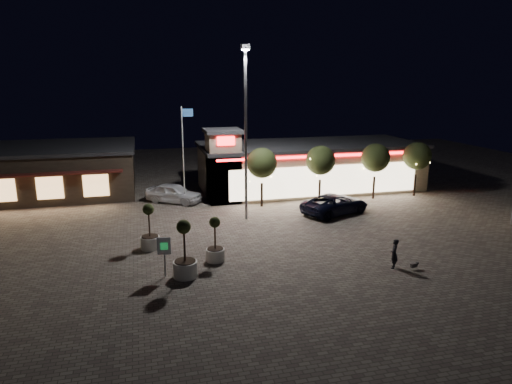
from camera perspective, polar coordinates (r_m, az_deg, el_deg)
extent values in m
plane|color=#6E6559|center=(26.10, -1.49, -8.76)|extent=(90.00, 90.00, 0.00)
cube|color=tan|center=(43.12, 6.71, 3.07)|extent=(20.00, 8.00, 4.00)
cube|color=#262628|center=(42.77, 6.79, 5.90)|extent=(20.40, 8.40, 0.30)
cube|color=#FBE4BC|center=(39.53, 8.79, 1.41)|extent=(17.00, 0.12, 2.60)
cube|color=#FF141A|center=(39.10, 8.93, 4.48)|extent=(19.00, 0.10, 0.18)
cube|color=tan|center=(38.06, -4.11, 3.06)|extent=(2.60, 2.60, 5.80)
cube|color=#262628|center=(37.60, -4.19, 7.62)|extent=(3.00, 3.00, 0.30)
cube|color=#FF141A|center=(36.36, -3.79, 6.38)|extent=(1.40, 0.10, 0.70)
cube|color=#382D23|center=(45.06, -25.25, 2.29)|extent=(16.00, 10.00, 4.00)
cube|color=#262628|center=(44.73, -25.53, 4.99)|extent=(16.40, 10.40, 0.30)
cube|color=#591E19|center=(39.72, -26.74, 1.90)|extent=(14.40, 0.80, 0.15)
cube|color=#FFBE72|center=(40.77, -29.19, 0.16)|extent=(2.00, 0.12, 1.80)
cube|color=#FFBE72|center=(40.00, -24.36, 0.46)|extent=(2.00, 0.12, 1.80)
cube|color=#FFBE72|center=(39.52, -19.37, 0.77)|extent=(2.00, 0.12, 1.80)
cylinder|color=gray|center=(32.58, -1.28, 6.77)|extent=(0.20, 0.20, 12.00)
cube|color=gray|center=(32.39, -1.35, 17.71)|extent=(0.60, 0.40, 0.35)
cube|color=white|center=(32.38, -1.34, 17.36)|extent=(0.45, 0.30, 0.08)
cylinder|color=white|center=(37.13, -9.08, 4.37)|extent=(0.10, 0.10, 8.00)
cube|color=#254E88|center=(36.77, -8.58, 9.79)|extent=(0.90, 0.04, 0.60)
cylinder|color=#332319|center=(36.87, 0.72, -0.35)|extent=(0.20, 0.20, 1.92)
sphere|color=#2D3819|center=(36.31, 0.74, 3.64)|extent=(2.42, 2.42, 2.42)
cylinder|color=#332319|center=(38.44, 7.94, 0.11)|extent=(0.20, 0.20, 1.92)
sphere|color=#2D3819|center=(37.90, 8.07, 3.95)|extent=(2.42, 2.42, 2.42)
cylinder|color=#332319|center=(40.57, 14.49, 0.53)|extent=(0.20, 0.20, 1.92)
sphere|color=#2D3819|center=(40.06, 14.72, 4.16)|extent=(2.42, 2.42, 2.42)
cylinder|color=#332319|center=(42.62, 19.21, 0.83)|extent=(0.20, 0.20, 1.92)
sphere|color=#2D3819|center=(42.14, 19.50, 4.29)|extent=(2.42, 2.42, 2.42)
imported|color=black|center=(35.44, 9.88, -1.46)|extent=(6.14, 4.44, 1.55)
imported|color=white|center=(38.69, -10.24, -0.13)|extent=(4.98, 4.20, 1.61)
imported|color=black|center=(26.17, 16.89, -7.40)|extent=(0.66, 0.72, 1.64)
cube|color=#59514C|center=(26.47, 19.13, -8.65)|extent=(0.43, 0.25, 0.21)
sphere|color=#59514C|center=(26.60, 19.48, -8.37)|extent=(0.19, 0.19, 0.19)
cylinder|color=silver|center=(28.67, -13.08, -6.18)|extent=(1.16, 1.16, 0.77)
cylinder|color=black|center=(28.53, -13.13, -5.42)|extent=(1.00, 1.00, 0.06)
cylinder|color=#332319|center=(28.25, -13.23, -3.71)|extent=(0.10, 0.10, 1.73)
sphere|color=#2D3819|center=(28.02, -13.32, -2.11)|extent=(0.67, 0.67, 0.67)
cylinder|color=silver|center=(24.43, -8.82, -9.50)|extent=(1.27, 1.27, 0.85)
cylinder|color=black|center=(24.25, -8.86, -8.54)|extent=(1.10, 1.10, 0.06)
cylinder|color=#332319|center=(23.90, -8.95, -6.36)|extent=(0.11, 0.11, 1.91)
sphere|color=#2D3819|center=(23.60, -9.03, -4.31)|extent=(0.74, 0.74, 0.74)
cylinder|color=silver|center=(26.27, -5.10, -7.83)|extent=(1.06, 1.06, 0.71)
cylinder|color=black|center=(26.14, -5.11, -7.07)|extent=(0.92, 0.92, 0.05)
cylinder|color=#332319|center=(25.85, -5.15, -5.37)|extent=(0.09, 0.09, 1.59)
sphere|color=#2D3819|center=(25.61, -5.19, -3.78)|extent=(0.62, 0.62, 0.62)
cylinder|color=gray|center=(24.57, -11.31, -8.89)|extent=(0.09, 0.09, 1.31)
cube|color=white|center=(24.19, -11.43, -6.62)|extent=(0.71, 0.20, 0.93)
cube|color=#168938|center=(24.15, -11.42, -6.66)|extent=(0.38, 0.09, 0.38)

